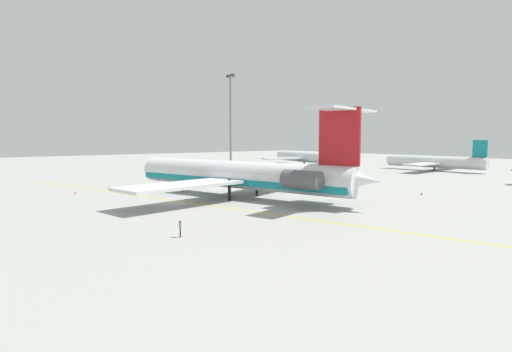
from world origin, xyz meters
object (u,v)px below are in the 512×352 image
Objects in this scene: airliner_mid_left at (432,162)px; safety_cone_nose at (422,193)px; ground_crew_near_tail at (180,227)px; light_mast at (231,118)px; main_jetliner at (243,175)px; ground_crew_near_nose at (224,175)px; safety_cone_wingtip at (76,192)px; airliner_far_left at (303,157)px.

safety_cone_nose is (27.79, -50.85, -2.44)m from airliner_mid_left.
light_mast is (-73.53, 55.31, 14.93)m from ground_crew_near_tail.
main_jetliner is 31.05m from ground_crew_near_nose.
ground_crew_near_tail is 40.73m from safety_cone_wingtip.
airliner_mid_left is 58.01m from safety_cone_nose.
airliner_mid_left reaches higher than safety_cone_wingtip.
airliner_mid_left is at bearing 30.61° from ground_crew_near_tail.
airliner_mid_left is (42.83, 12.35, -0.24)m from airliner_far_left.
ground_crew_near_nose is 1.00× the size of ground_crew_near_tail.
ground_crew_near_nose is at bearing 69.62° from airliner_mid_left.
safety_cone_nose is at bearing 160.27° from airliner_far_left.
main_jetliner reaches higher than airliner_mid_left.
safety_cone_nose is at bearing -5.97° from light_mast.
light_mast reaches higher than safety_cone_nose.
main_jetliner is at bearing 43.68° from safety_cone_wingtip.
safety_cone_wingtip is at bearing 103.41° from ground_crew_near_tail.
safety_cone_wingtip is (32.44, -86.31, -2.68)m from airliner_far_left.
safety_cone_nose is at bearing 112.32° from airliner_mid_left.
airliner_far_left is 80.49m from safety_cone_nose.
light_mast is at bearing 120.71° from safety_cone_wingtip.
ground_crew_near_nose reaches higher than safety_cone_nose.
ground_crew_near_nose is at bearing -163.78° from safety_cone_nose.
ground_crew_near_nose is at bearing 126.62° from airliner_far_left.
light_mast reaches higher than safety_cone_wingtip.
light_mast is (-27.30, 20.13, 14.92)m from ground_crew_near_nose.
ground_crew_near_nose is at bearing 98.91° from safety_cone_wingtip.
airliner_mid_left is at bearing -155.05° from airliner_far_left.
main_jetliner is at bearing 138.75° from airliner_far_left.
safety_cone_wingtip is at bearing -17.57° from ground_crew_near_nose.
safety_cone_nose is at bearing 16.56° from ground_crew_near_tail.
airliner_mid_left is at bearing 83.99° from safety_cone_wingtip.
ground_crew_near_nose is 35.53m from safety_cone_wingtip.
airliner_mid_left reaches higher than ground_crew_near_nose.
ground_crew_near_tail is (18.66, -21.16, -2.79)m from main_jetliner.
ground_crew_near_tail is (46.22, -35.18, -0.00)m from ground_crew_near_nose.
main_jetliner reaches higher than safety_cone_wingtip.
ground_crew_near_tail is at bearing -86.97° from safety_cone_nose.
light_mast is at bearing 38.82° from airliner_mid_left.
main_jetliner reaches higher than ground_crew_near_tail.
airliner_far_left reaches higher than ground_crew_near_tail.
airliner_mid_left is 99.23m from safety_cone_wingtip.
light_mast is (-0.36, -31.09, 13.06)m from airliner_far_left.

